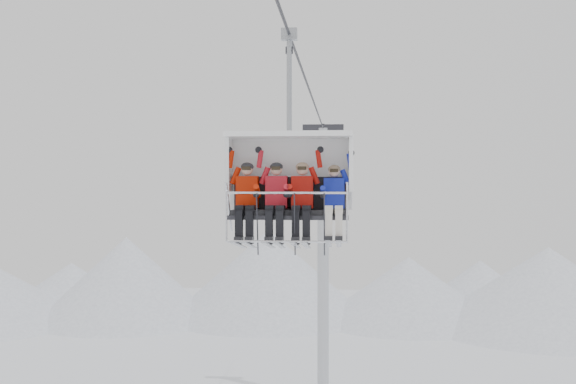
# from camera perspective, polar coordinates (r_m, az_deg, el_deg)

# --- Properties ---
(ridgeline) EXTENTS (72.00, 21.00, 7.00)m
(ridgeline) POSITION_cam_1_polar(r_m,az_deg,el_deg) (55.87, 1.77, -7.40)
(ridgeline) COLOR white
(ridgeline) RESTS_ON ground
(lift_tower_right) EXTENTS (2.00, 1.80, 13.48)m
(lift_tower_right) POSITION_cam_1_polar(r_m,az_deg,el_deg) (35.56, 2.79, -7.10)
(lift_tower_right) COLOR #B2B5BA
(lift_tower_right) RESTS_ON ground
(haul_cable) EXTENTS (0.06, 50.00, 0.06)m
(haul_cable) POSITION_cam_1_polar(r_m,az_deg,el_deg) (13.59, 0.00, 12.61)
(haul_cable) COLOR #2D2D32
(haul_cable) RESTS_ON lift_tower_left
(chairlift_carrier) EXTENTS (2.37, 1.17, 3.98)m
(chairlift_carrier) POSITION_cam_1_polar(r_m,az_deg,el_deg) (13.70, 0.14, 1.44)
(chairlift_carrier) COLOR black
(chairlift_carrier) RESTS_ON haul_cable
(skier_far_left) EXTENTS (0.41, 1.69, 1.62)m
(skier_far_left) POSITION_cam_1_polar(r_m,az_deg,el_deg) (13.48, -3.29, -0.53)
(skier_far_left) COLOR red
(skier_far_left) RESTS_ON chairlift_carrier
(skier_center_left) EXTENTS (0.41, 1.69, 1.62)m
(skier_center_left) POSITION_cam_1_polar(r_m,az_deg,el_deg) (13.42, -0.95, -0.53)
(skier_center_left) COLOR red
(skier_center_left) RESTS_ON chairlift_carrier
(skier_center_right) EXTENTS (0.41, 1.69, 1.62)m
(skier_center_right) POSITION_cam_1_polar(r_m,az_deg,el_deg) (13.38, 1.11, -0.53)
(skier_center_right) COLOR #AF120A
(skier_center_right) RESTS_ON chairlift_carrier
(skier_far_right) EXTENTS (0.38, 1.69, 1.54)m
(skier_far_right) POSITION_cam_1_polar(r_m,az_deg,el_deg) (13.35, 3.66, -0.64)
(skier_far_right) COLOR #14219E
(skier_far_right) RESTS_ON chairlift_carrier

